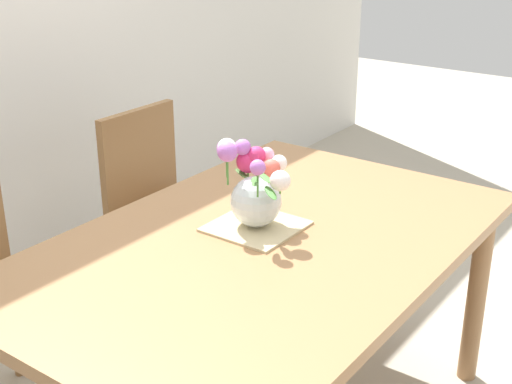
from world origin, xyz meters
name	(u,v)px	position (x,y,z in m)	size (l,w,h in m)	color
dining_table	(263,263)	(0.00, 0.00, 0.67)	(1.64, 1.05, 0.75)	#9E7047
chair_right	(160,199)	(0.45, 0.86, 0.52)	(0.42, 0.42, 0.90)	olive
placemat	(256,226)	(0.05, 0.06, 0.76)	(0.26, 0.26, 0.01)	#CCB789
flower_vase	(254,187)	(0.06, 0.07, 0.88)	(0.23, 0.28, 0.27)	silver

